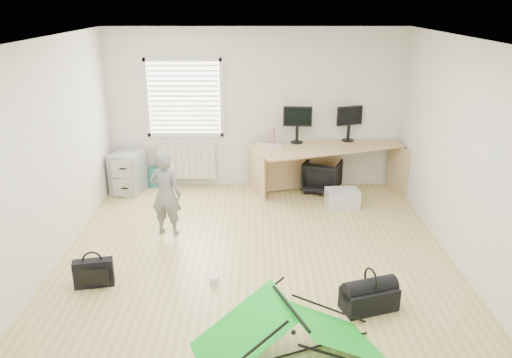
{
  "coord_description": "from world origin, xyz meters",
  "views": [
    {
      "loc": [
        -0.01,
        -5.58,
        3.13
      ],
      "look_at": [
        0.0,
        0.4,
        0.95
      ],
      "focal_mm": 35.0,
      "sensor_mm": 36.0,
      "label": 1
    }
  ],
  "objects_px": {
    "laptop_bag": "(94,273)",
    "duffel_bag": "(369,298)",
    "monitor_left": "(297,130)",
    "thermos": "(273,135)",
    "office_chair": "(322,176)",
    "filing_cabinet": "(129,172)",
    "monitor_right": "(349,128)",
    "storage_crate": "(342,198)",
    "desk": "(329,170)",
    "person": "(166,194)",
    "kite": "(290,332)"
  },
  "relations": [
    {
      "from": "office_chair",
      "to": "monitor_right",
      "type": "bearing_deg",
      "value": -133.25
    },
    {
      "from": "filing_cabinet",
      "to": "thermos",
      "type": "xyz_separation_m",
      "value": [
        2.44,
        0.07,
        0.62
      ]
    },
    {
      "from": "desk",
      "to": "office_chair",
      "type": "xyz_separation_m",
      "value": [
        -0.1,
        0.1,
        -0.14
      ]
    },
    {
      "from": "storage_crate",
      "to": "duffel_bag",
      "type": "xyz_separation_m",
      "value": [
        -0.17,
        -2.78,
        -0.02
      ]
    },
    {
      "from": "filing_cabinet",
      "to": "kite",
      "type": "xyz_separation_m",
      "value": [
        2.46,
        -4.19,
        -0.09
      ]
    },
    {
      "from": "monitor_right",
      "to": "person",
      "type": "relative_size",
      "value": 0.39
    },
    {
      "from": "monitor_left",
      "to": "duffel_bag",
      "type": "height_order",
      "value": "monitor_left"
    },
    {
      "from": "monitor_right",
      "to": "kite",
      "type": "height_order",
      "value": "monitor_right"
    },
    {
      "from": "desk",
      "to": "duffel_bag",
      "type": "height_order",
      "value": "desk"
    },
    {
      "from": "duffel_bag",
      "to": "monitor_right",
      "type": "bearing_deg",
      "value": 66.04
    },
    {
      "from": "monitor_right",
      "to": "kite",
      "type": "relative_size",
      "value": 0.27
    },
    {
      "from": "filing_cabinet",
      "to": "person",
      "type": "bearing_deg",
      "value": -44.87
    },
    {
      "from": "person",
      "to": "duffel_bag",
      "type": "relative_size",
      "value": 2.05
    },
    {
      "from": "monitor_left",
      "to": "person",
      "type": "relative_size",
      "value": 0.4
    },
    {
      "from": "thermos",
      "to": "kite",
      "type": "height_order",
      "value": "thermos"
    },
    {
      "from": "monitor_right",
      "to": "laptop_bag",
      "type": "relative_size",
      "value": 1.04
    },
    {
      "from": "person",
      "to": "monitor_right",
      "type": "bearing_deg",
      "value": -134.95
    },
    {
      "from": "monitor_left",
      "to": "storage_crate",
      "type": "xyz_separation_m",
      "value": [
        0.68,
        -0.77,
        -0.92
      ]
    },
    {
      "from": "desk",
      "to": "laptop_bag",
      "type": "bearing_deg",
      "value": -156.12
    },
    {
      "from": "monitor_left",
      "to": "person",
      "type": "height_order",
      "value": "monitor_left"
    },
    {
      "from": "desk",
      "to": "kite",
      "type": "bearing_deg",
      "value": -121.91
    },
    {
      "from": "filing_cabinet",
      "to": "thermos",
      "type": "bearing_deg",
      "value": 17.35
    },
    {
      "from": "person",
      "to": "storage_crate",
      "type": "xyz_separation_m",
      "value": [
        2.61,
        0.95,
        -0.45
      ]
    },
    {
      "from": "laptop_bag",
      "to": "duffel_bag",
      "type": "bearing_deg",
      "value": -20.2
    },
    {
      "from": "office_chair",
      "to": "kite",
      "type": "bearing_deg",
      "value": 99.63
    },
    {
      "from": "monitor_left",
      "to": "laptop_bag",
      "type": "relative_size",
      "value": 1.08
    },
    {
      "from": "desk",
      "to": "office_chair",
      "type": "bearing_deg",
      "value": 113.72
    },
    {
      "from": "laptop_bag",
      "to": "duffel_bag",
      "type": "relative_size",
      "value": 0.76
    },
    {
      "from": "storage_crate",
      "to": "office_chair",
      "type": "bearing_deg",
      "value": 109.61
    },
    {
      "from": "filing_cabinet",
      "to": "duffel_bag",
      "type": "xyz_separation_m",
      "value": [
        3.36,
        -3.44,
        -0.22
      ]
    },
    {
      "from": "office_chair",
      "to": "kite",
      "type": "height_order",
      "value": "office_chair"
    },
    {
      "from": "filing_cabinet",
      "to": "laptop_bag",
      "type": "xyz_separation_m",
      "value": [
        0.3,
        -2.99,
        -0.18
      ]
    },
    {
      "from": "person",
      "to": "laptop_bag",
      "type": "distance_m",
      "value": 1.56
    },
    {
      "from": "filing_cabinet",
      "to": "monitor_right",
      "type": "distance_m",
      "value": 3.8
    },
    {
      "from": "desk",
      "to": "person",
      "type": "height_order",
      "value": "person"
    },
    {
      "from": "desk",
      "to": "thermos",
      "type": "xyz_separation_m",
      "value": [
        -0.95,
        0.17,
        0.56
      ]
    },
    {
      "from": "office_chair",
      "to": "thermos",
      "type": "bearing_deg",
      "value": 16.08
    },
    {
      "from": "office_chair",
      "to": "desk",
      "type": "bearing_deg",
      "value": 153.7
    },
    {
      "from": "monitor_left",
      "to": "thermos",
      "type": "bearing_deg",
      "value": -171.32
    },
    {
      "from": "thermos",
      "to": "office_chair",
      "type": "distance_m",
      "value": 1.1
    },
    {
      "from": "monitor_left",
      "to": "person",
      "type": "distance_m",
      "value": 2.63
    },
    {
      "from": "filing_cabinet",
      "to": "monitor_left",
      "type": "height_order",
      "value": "monitor_left"
    },
    {
      "from": "kite",
      "to": "storage_crate",
      "type": "relative_size",
      "value": 3.35
    },
    {
      "from": "storage_crate",
      "to": "desk",
      "type": "bearing_deg",
      "value": 104.14
    },
    {
      "from": "thermos",
      "to": "kite",
      "type": "bearing_deg",
      "value": -89.66
    },
    {
      "from": "thermos",
      "to": "office_chair",
      "type": "bearing_deg",
      "value": -4.67
    },
    {
      "from": "kite",
      "to": "monitor_left",
      "type": "bearing_deg",
      "value": 63.02
    },
    {
      "from": "kite",
      "to": "storage_crate",
      "type": "distance_m",
      "value": 3.68
    },
    {
      "from": "person",
      "to": "kite",
      "type": "relative_size",
      "value": 0.7
    },
    {
      "from": "monitor_right",
      "to": "duffel_bag",
      "type": "height_order",
      "value": "monitor_right"
    }
  ]
}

